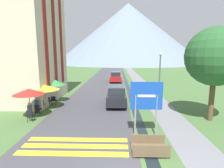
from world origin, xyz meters
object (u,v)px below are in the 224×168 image
object	(u,v)px
cafe_umbrella_front_red	(29,92)
cafe_chair_far_left	(48,100)
road_sign	(146,101)
parked_car_near	(117,95)
cafe_chair_nearest	(30,115)
hotel_building	(26,34)
cafe_chair_middle	(42,104)
parked_car_far	(116,77)
tree_by_path	(216,57)
cafe_chair_near_right	(38,109)
person_seated_far	(30,110)
footbridge	(149,148)
person_seated_near	(37,104)
cafe_umbrella_rear_green	(56,83)
streetlamp	(160,74)
cafe_chair_far_right	(54,100)
cafe_umbrella_middle_yellow	(45,87)

from	to	relation	value
cafe_umbrella_front_red	cafe_chair_far_left	bearing A→B (deg)	88.96
cafe_umbrella_front_red	road_sign	bearing A→B (deg)	-17.37
parked_car_near	cafe_chair_nearest	bearing A→B (deg)	-143.49
cafe_chair_far_left	hotel_building	bearing A→B (deg)	121.52
cafe_chair_middle	cafe_chair_nearest	bearing A→B (deg)	-103.21
road_sign	cafe_umbrella_front_red	world-z (taller)	road_sign
parked_car_far	tree_by_path	bearing A→B (deg)	-68.71
road_sign	cafe_chair_near_right	distance (m)	8.61
cafe_chair_nearest	person_seated_far	xyz separation A→B (m)	(-0.35, 0.65, 0.15)
footbridge	parked_car_near	size ratio (longest dim) A/B	0.39
cafe_chair_nearest	person_seated_near	size ratio (longest dim) A/B	0.67
parked_car_near	cafe_chair_near_right	world-z (taller)	parked_car_near
cafe_chair_middle	tree_by_path	xyz separation A→B (m)	(13.07, -2.09, 4.00)
cafe_umbrella_rear_green	cafe_chair_nearest	bearing A→B (deg)	-90.56
cafe_chair_middle	streetlamp	bearing A→B (deg)	-10.31
hotel_building	cafe_chair_nearest	bearing A→B (deg)	-63.80
person_seated_near	tree_by_path	xyz separation A→B (m)	(13.16, -1.29, 3.81)
cafe_chair_far_right	cafe_umbrella_rear_green	world-z (taller)	cafe_umbrella_rear_green
cafe_chair_nearest	cafe_chair_far_left	world-z (taller)	same
person_seated_far	parked_car_near	bearing A→B (deg)	30.85
cafe_chair_near_right	parked_car_far	bearing A→B (deg)	66.99
cafe_umbrella_front_red	person_seated_far	size ratio (longest dim) A/B	1.86
parked_car_far	cafe_chair_middle	size ratio (longest dim) A/B	4.97
footbridge	person_seated_near	distance (m)	9.85
parked_car_far	cafe_umbrella_rear_green	world-z (taller)	cafe_umbrella_rear_green
parked_car_far	tree_by_path	xyz separation A→B (m)	(6.90, -17.72, 3.60)
hotel_building	road_sign	world-z (taller)	hotel_building
cafe_chair_far_right	streetlamp	size ratio (longest dim) A/B	0.18
cafe_umbrella_front_red	cafe_umbrella_rear_green	bearing A→B (deg)	85.31
hotel_building	cafe_umbrella_middle_yellow	bearing A→B (deg)	-47.37
cafe_chair_nearest	tree_by_path	bearing A→B (deg)	10.17
cafe_chair_middle	cafe_umbrella_middle_yellow	xyz separation A→B (m)	(0.25, 0.18, 1.39)
person_seated_near	cafe_umbrella_rear_green	bearing A→B (deg)	81.37
parked_car_far	road_sign	bearing A→B (deg)	-84.63
cafe_umbrella_rear_green	tree_by_path	size ratio (longest dim) A/B	0.34
cafe_chair_near_right	cafe_umbrella_middle_yellow	bearing A→B (deg)	86.41
hotel_building	cafe_chair_middle	xyz separation A→B (m)	(2.63, -3.31, -6.18)
hotel_building	parked_car_far	world-z (taller)	hotel_building
cafe_chair_middle	cafe_umbrella_rear_green	distance (m)	2.85
hotel_building	person_seated_near	xyz separation A→B (m)	(2.54, -4.10, -6.00)
person_seated_near	streetlamp	xyz separation A→B (m)	(10.42, 2.66, 2.20)
cafe_chair_far_right	person_seated_near	distance (m)	2.29
parked_car_near	cafe_chair_far_right	world-z (taller)	parked_car_near
cafe_chair_far_left	footbridge	bearing A→B (deg)	-63.58
cafe_umbrella_middle_yellow	person_seated_near	distance (m)	1.59
cafe_chair_far_right	cafe_umbrella_middle_yellow	world-z (taller)	cafe_umbrella_middle_yellow
cafe_umbrella_middle_yellow	parked_car_far	bearing A→B (deg)	69.02
cafe_umbrella_middle_yellow	cafe_chair_near_right	bearing A→B (deg)	-89.79
footbridge	parked_car_near	world-z (taller)	parked_car_near
hotel_building	streetlamp	distance (m)	13.58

